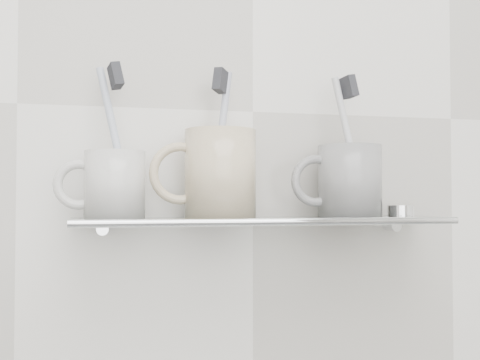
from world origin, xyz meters
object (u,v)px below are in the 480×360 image
object	(u,v)px
shelf_glass	(265,220)
mug_center	(220,174)
mug_left	(115,185)
mug_right	(350,181)

from	to	relation	value
shelf_glass	mug_center	xyz separation A→B (m)	(-0.06, 0.00, 0.06)
shelf_glass	mug_left	size ratio (longest dim) A/B	5.88
shelf_glass	mug_center	size ratio (longest dim) A/B	4.32
mug_center	mug_right	bearing A→B (deg)	-18.34
mug_center	mug_right	world-z (taller)	mug_center
mug_center	shelf_glass	bearing A→B (deg)	-23.14
shelf_glass	mug_right	world-z (taller)	mug_right
mug_left	mug_right	xyz separation A→B (m)	(0.32, 0.00, 0.01)
mug_left	mug_center	xyz separation A→B (m)	(0.14, 0.00, 0.02)
shelf_glass	mug_left	bearing A→B (deg)	178.53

